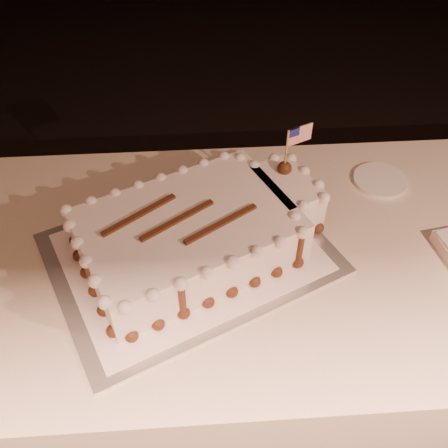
{
  "coord_description": "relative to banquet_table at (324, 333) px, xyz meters",
  "views": [
    {
      "loc": [
        -0.34,
        -0.17,
        1.62
      ],
      "look_at": [
        -0.29,
        0.6,
        0.84
      ],
      "focal_mm": 40.0,
      "sensor_mm": 36.0,
      "label": 1
    }
  ],
  "objects": [
    {
      "name": "side_plate",
      "position": [
        0.15,
        0.22,
        0.38
      ],
      "size": [
        0.14,
        0.14,
        0.01
      ],
      "primitive_type": "cylinder",
      "color": "white",
      "rests_on": "banquet_table"
    },
    {
      "name": "banquet_table",
      "position": [
        0.0,
        0.0,
        0.0
      ],
      "size": [
        2.4,
        0.8,
        0.75
      ],
      "primitive_type": "cube",
      "color": "beige",
      "rests_on": "ground"
    },
    {
      "name": "sheet_cake",
      "position": [
        -0.34,
        0.01,
        0.44
      ],
      "size": [
        0.6,
        0.47,
        0.23
      ],
      "color": "white",
      "rests_on": "doily"
    },
    {
      "name": "cake_board",
      "position": [
        -0.37,
        0.0,
        0.38
      ],
      "size": [
        0.74,
        0.67,
        0.01
      ],
      "primitive_type": "cube",
      "rotation": [
        0.0,
        0.0,
        0.43
      ],
      "color": "silver",
      "rests_on": "banquet_table"
    },
    {
      "name": "doily",
      "position": [
        -0.37,
        0.0,
        0.38
      ],
      "size": [
        0.67,
        0.6,
        0.0
      ],
      "primitive_type": "cube",
      "rotation": [
        0.0,
        0.0,
        0.43
      ],
      "color": "white",
      "rests_on": "cake_board"
    }
  ]
}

